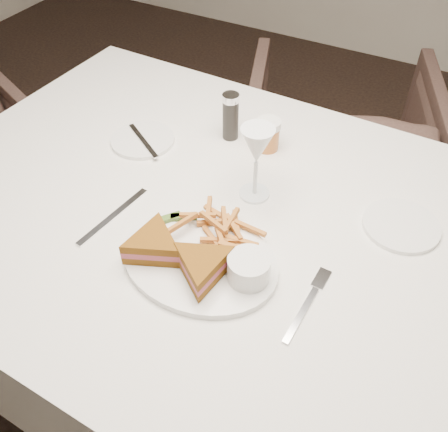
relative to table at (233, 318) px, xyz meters
name	(u,v)px	position (x,y,z in m)	size (l,w,h in m)	color
ground	(156,375)	(-0.23, -0.08, -0.38)	(5.00, 5.00, 0.00)	black
table	(233,318)	(0.00, 0.00, 0.00)	(1.50, 1.00, 0.75)	silver
chair_far	(336,147)	(-0.02, 0.89, -0.03)	(0.68, 0.64, 0.70)	#422E28
table_setting	(219,219)	(-0.01, -0.05, 0.41)	(0.81, 0.61, 0.18)	white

